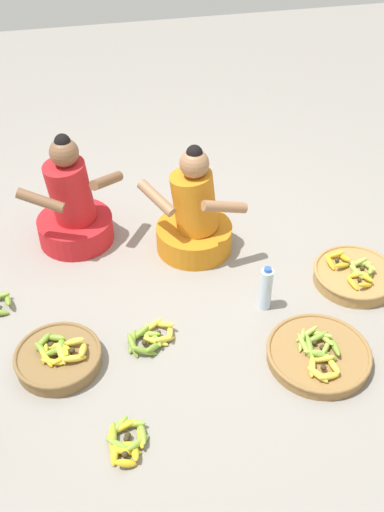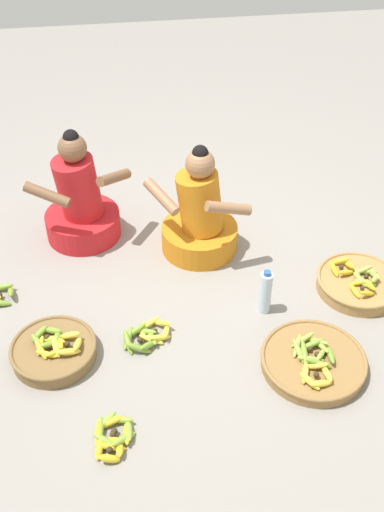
% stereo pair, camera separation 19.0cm
% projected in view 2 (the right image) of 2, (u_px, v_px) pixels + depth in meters
% --- Properties ---
extents(ground_plane, '(10.00, 10.00, 0.00)m').
position_uv_depth(ground_plane, '(187.00, 278.00, 3.92)').
color(ground_plane, gray).
extents(vendor_woman_front, '(0.67, 0.53, 0.80)m').
position_uv_depth(vendor_woman_front, '(199.00, 218.00, 4.00)').
color(vendor_woman_front, orange).
rests_on(vendor_woman_front, ground).
extents(vendor_woman_behind, '(0.71, 0.54, 0.83)m').
position_uv_depth(vendor_woman_behind, '(81.00, 204.00, 4.11)').
color(vendor_woman_behind, red).
rests_on(vendor_woman_behind, ground).
extents(banana_basket_near_vendor, '(0.59, 0.59, 0.15)m').
position_uv_depth(banana_basket_near_vendor, '(313.00, 361.00, 3.32)').
color(banana_basket_near_vendor, olive).
rests_on(banana_basket_near_vendor, ground).
extents(banana_basket_front_center, '(0.53, 0.53, 0.16)m').
position_uv_depth(banana_basket_front_center, '(358.00, 283.00, 3.80)').
color(banana_basket_front_center, '#A87F47').
rests_on(banana_basket_front_center, ground).
extents(banana_basket_front_right, '(0.49, 0.49, 0.16)m').
position_uv_depth(banana_basket_front_right, '(54.00, 350.00, 3.37)').
color(banana_basket_front_right, brown).
rests_on(banana_basket_front_right, ground).
extents(loose_bananas_near_bicycle, '(0.24, 0.30, 0.09)m').
position_uv_depth(loose_bananas_near_bicycle, '(112.00, 436.00, 2.97)').
color(loose_bananas_near_bicycle, gold).
rests_on(loose_bananas_near_bicycle, ground).
extents(loose_bananas_back_right, '(0.32, 0.29, 0.10)m').
position_uv_depth(loose_bananas_back_right, '(146.00, 336.00, 3.49)').
color(loose_bananas_back_right, yellow).
rests_on(loose_bananas_back_right, ground).
extents(water_bottle, '(0.08, 0.08, 0.31)m').
position_uv_depth(water_bottle, '(265.00, 292.00, 3.60)').
color(water_bottle, silver).
rests_on(water_bottle, ground).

